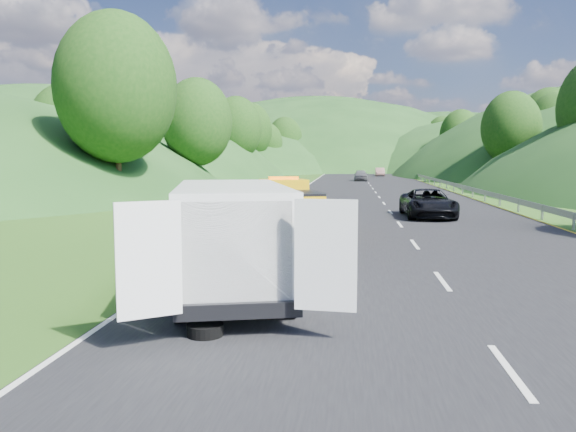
# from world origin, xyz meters

# --- Properties ---
(ground) EXTENTS (320.00, 320.00, 0.00)m
(ground) POSITION_xyz_m (0.00, 0.00, 0.00)
(ground) COLOR #38661E
(ground) RESTS_ON ground
(road_surface) EXTENTS (14.00, 200.00, 0.02)m
(road_surface) POSITION_xyz_m (3.00, 40.00, 0.01)
(road_surface) COLOR black
(road_surface) RESTS_ON ground
(guardrail) EXTENTS (0.06, 140.00, 1.52)m
(guardrail) POSITION_xyz_m (10.30, 52.50, 0.00)
(guardrail) COLOR gray
(guardrail) RESTS_ON ground
(tree_line_left) EXTENTS (14.00, 140.00, 14.00)m
(tree_line_left) POSITION_xyz_m (-19.00, 60.00, 0.00)
(tree_line_left) COLOR #2A4E17
(tree_line_left) RESTS_ON ground
(tree_line_right) EXTENTS (14.00, 140.00, 14.00)m
(tree_line_right) POSITION_xyz_m (23.00, 60.00, 0.00)
(tree_line_right) COLOR #2A4E17
(tree_line_right) RESTS_ON ground
(hills_backdrop) EXTENTS (201.00, 288.60, 44.00)m
(hills_backdrop) POSITION_xyz_m (6.50, 134.70, 0.00)
(hills_backdrop) COLOR #2D5B23
(hills_backdrop) RESTS_ON ground
(tow_truck) EXTENTS (3.37, 5.68, 2.30)m
(tow_truck) POSITION_xyz_m (-1.88, 6.69, 1.13)
(tow_truck) COLOR black
(tow_truck) RESTS_ON ground
(white_van) EXTENTS (4.68, 7.61, 2.52)m
(white_van) POSITION_xyz_m (-2.00, -3.91, 1.42)
(white_van) COLOR black
(white_van) RESTS_ON ground
(woman) EXTENTS (0.49, 0.67, 1.84)m
(woman) POSITION_xyz_m (-3.14, 1.54, 0.00)
(woman) COLOR silver
(woman) RESTS_ON ground
(child) EXTENTS (0.58, 0.49, 1.05)m
(child) POSITION_xyz_m (-1.58, 0.15, 0.00)
(child) COLOR tan
(child) RESTS_ON ground
(worker) EXTENTS (1.27, 1.12, 1.71)m
(worker) POSITION_xyz_m (-1.85, -4.52, 0.00)
(worker) COLOR black
(worker) RESTS_ON ground
(suitcase) EXTENTS (0.41, 0.25, 0.64)m
(suitcase) POSITION_xyz_m (-5.03, -0.08, 0.32)
(suitcase) COLOR #66624C
(suitcase) RESTS_ON ground
(spare_tire) EXTENTS (0.64, 0.64, 0.20)m
(spare_tire) POSITION_xyz_m (-1.84, -6.87, 0.00)
(spare_tire) COLOR black
(spare_tire) RESTS_ON ground
(passing_suv) EXTENTS (2.59, 5.35, 1.47)m
(passing_suv) POSITION_xyz_m (4.72, 13.40, 0.00)
(passing_suv) COLOR black
(passing_suv) RESTS_ON ground
(dist_car_a) EXTENTS (1.74, 4.32, 1.47)m
(dist_car_a) POSITION_xyz_m (2.19, 58.49, 0.00)
(dist_car_a) COLOR #505056
(dist_car_a) RESTS_ON ground
(dist_car_b) EXTENTS (1.47, 4.21, 1.39)m
(dist_car_b) POSITION_xyz_m (5.68, 77.36, 0.00)
(dist_car_b) COLOR #835B57
(dist_car_b) RESTS_ON ground
(dist_car_c) EXTENTS (2.17, 5.35, 1.55)m
(dist_car_c) POSITION_xyz_m (2.92, 94.62, 0.00)
(dist_car_c) COLOR #8D4662
(dist_car_c) RESTS_ON ground
(dist_car_d) EXTENTS (1.74, 4.32, 1.47)m
(dist_car_d) POSITION_xyz_m (3.79, 108.18, 0.00)
(dist_car_d) COLOR #4B5A6F
(dist_car_d) RESTS_ON ground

